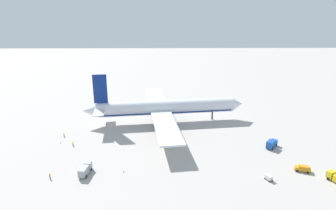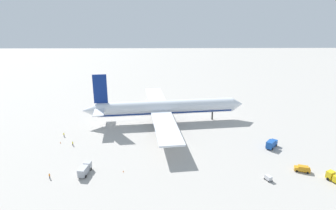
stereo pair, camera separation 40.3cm
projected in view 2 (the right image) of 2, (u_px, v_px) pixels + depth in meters
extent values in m
plane|color=#ADA8A0|center=(167.00, 122.00, 132.20)|extent=(600.00, 600.00, 0.00)
cylinder|color=silver|center=(167.00, 107.00, 130.02)|extent=(62.99, 14.18, 6.58)
cone|color=silver|center=(237.00, 104.00, 134.45)|extent=(6.01, 7.04, 6.45)
cone|color=silver|center=(90.00, 111.00, 125.51)|extent=(7.29, 7.01, 6.25)
cube|color=navy|center=(100.00, 89.00, 123.22)|extent=(6.02, 1.23, 12.86)
cube|color=silver|center=(102.00, 103.00, 131.61)|extent=(5.65, 10.95, 0.36)
cube|color=silver|center=(99.00, 112.00, 119.86)|extent=(5.65, 10.95, 0.36)
cube|color=silver|center=(156.00, 97.00, 149.60)|extent=(13.23, 36.01, 0.70)
cylinder|color=slate|center=(159.00, 104.00, 145.41)|extent=(5.50, 4.17, 3.57)
cube|color=silver|center=(166.00, 127.00, 110.23)|extent=(13.23, 36.01, 0.70)
cylinder|color=slate|center=(167.00, 127.00, 116.06)|extent=(5.83, 4.62, 3.99)
cylinder|color=black|center=(212.00, 116.00, 134.48)|extent=(0.70, 0.70, 3.82)
cylinder|color=black|center=(159.00, 114.00, 136.20)|extent=(0.70, 0.70, 3.82)
cylinder|color=black|center=(161.00, 122.00, 126.22)|extent=(0.70, 0.70, 3.82)
cube|color=navy|center=(167.00, 111.00, 130.58)|extent=(60.46, 13.55, 0.50)
cube|color=yellow|center=(330.00, 175.00, 85.53)|extent=(2.73, 2.53, 2.30)
cube|color=black|center=(329.00, 172.00, 85.88)|extent=(1.69, 0.86, 1.01)
cylinder|color=black|center=(328.00, 179.00, 85.27)|extent=(0.66, 0.94, 0.90)
cylinder|color=black|center=(333.00, 177.00, 86.19)|extent=(0.66, 0.94, 0.90)
cube|color=#999EA5|center=(88.00, 165.00, 90.73)|extent=(2.36, 2.26, 2.36)
cube|color=#999EA5|center=(83.00, 171.00, 87.34)|extent=(2.66, 4.37, 2.40)
cube|color=black|center=(88.00, 163.00, 91.21)|extent=(1.77, 0.32, 1.04)
cylinder|color=black|center=(85.00, 169.00, 91.03)|extent=(0.42, 0.93, 0.90)
cylinder|color=black|center=(91.00, 169.00, 90.78)|extent=(0.42, 0.93, 0.90)
cylinder|color=black|center=(79.00, 176.00, 87.01)|extent=(0.42, 0.93, 0.90)
cylinder|color=black|center=(86.00, 176.00, 86.77)|extent=(0.42, 0.93, 0.90)
cube|color=#194CA5|center=(274.00, 142.00, 107.72)|extent=(2.91, 2.87, 1.86)
cube|color=#194CA5|center=(271.00, 144.00, 105.21)|extent=(4.21, 4.35, 2.57)
cube|color=black|center=(275.00, 141.00, 108.05)|extent=(1.47, 1.31, 0.82)
cylinder|color=black|center=(270.00, 144.00, 108.57)|extent=(0.82, 0.87, 0.90)
cylinder|color=black|center=(276.00, 145.00, 107.18)|extent=(0.82, 0.87, 0.90)
cylinder|color=black|center=(266.00, 147.00, 105.72)|extent=(0.82, 0.87, 0.90)
cylinder|color=black|center=(272.00, 149.00, 104.33)|extent=(0.82, 0.87, 0.90)
cube|color=orange|center=(302.00, 169.00, 90.04)|extent=(5.07, 3.27, 1.10)
cube|color=orange|center=(303.00, 167.00, 89.71)|extent=(3.40, 2.55, 0.55)
cylinder|color=black|center=(297.00, 171.00, 89.82)|extent=(0.68, 0.41, 0.64)
cylinder|color=black|center=(296.00, 168.00, 91.50)|extent=(0.68, 0.41, 0.64)
cylinder|color=black|center=(308.00, 173.00, 88.91)|extent=(0.68, 0.41, 0.64)
cylinder|color=black|center=(307.00, 170.00, 90.59)|extent=(0.68, 0.41, 0.64)
cube|color=#595B60|center=(268.00, 179.00, 85.39)|extent=(2.21, 2.74, 0.15)
cylinder|color=#333338|center=(265.00, 177.00, 86.70)|extent=(0.30, 0.58, 0.08)
cube|color=silver|center=(269.00, 178.00, 85.19)|extent=(1.93, 2.33, 1.19)
cylinder|color=black|center=(264.00, 179.00, 85.94)|extent=(0.26, 0.42, 0.40)
cylinder|color=black|center=(268.00, 178.00, 86.47)|extent=(0.26, 0.42, 0.40)
cylinder|color=black|center=(269.00, 182.00, 84.36)|extent=(0.26, 0.42, 0.40)
cylinder|color=black|center=(272.00, 181.00, 84.89)|extent=(0.26, 0.42, 0.40)
cylinder|color=#3F3F47|center=(50.00, 177.00, 86.34)|extent=(0.39, 0.39, 0.86)
cylinder|color=orange|center=(49.00, 175.00, 86.11)|extent=(0.49, 0.49, 0.64)
sphere|color=#8C6647|center=(49.00, 174.00, 85.98)|extent=(0.23, 0.23, 0.23)
cylinder|color=#3F3F47|center=(64.00, 136.00, 115.90)|extent=(0.42, 0.42, 0.82)
cylinder|color=yellow|center=(64.00, 134.00, 115.68)|extent=(0.53, 0.53, 0.62)
sphere|color=#8C6647|center=(64.00, 133.00, 115.55)|extent=(0.22, 0.22, 0.22)
cylinder|color=black|center=(73.00, 144.00, 108.01)|extent=(0.44, 0.44, 0.86)
cylinder|color=yellow|center=(73.00, 143.00, 107.78)|extent=(0.55, 0.55, 0.64)
sphere|color=beige|center=(73.00, 142.00, 107.64)|extent=(0.23, 0.23, 0.23)
cone|color=orange|center=(216.00, 98.00, 168.56)|extent=(0.36, 0.36, 0.55)
cone|color=orange|center=(60.00, 143.00, 109.98)|extent=(0.36, 0.36, 0.55)
cone|color=orange|center=(123.00, 171.00, 89.92)|extent=(0.36, 0.36, 0.55)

